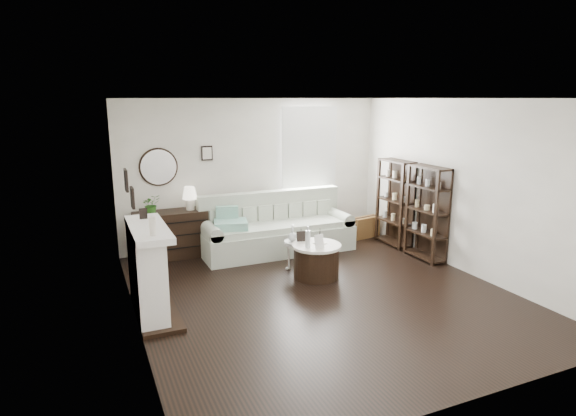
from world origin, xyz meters
name	(u,v)px	position (x,y,z in m)	size (l,w,h in m)	color
room	(291,157)	(0.73, 2.70, 1.60)	(5.50, 5.50, 5.50)	black
fireplace	(148,274)	(-2.32, 0.30, 0.54)	(0.50, 1.40, 1.84)	white
shelf_unit_far	(395,203)	(2.33, 1.55, 0.80)	(0.30, 0.80, 1.60)	black
shelf_unit_near	(427,213)	(2.33, 0.65, 0.80)	(0.30, 0.80, 1.60)	black
sofa	(276,232)	(0.15, 2.08, 0.35)	(2.70, 0.93, 1.05)	beige
quilt	(231,225)	(-0.73, 1.95, 0.61)	(0.55, 0.45, 0.14)	#25895C
suitcase	(365,227)	(2.10, 2.17, 0.21)	(0.62, 0.21, 0.41)	brown
dresser	(171,234)	(-1.65, 2.47, 0.41)	(1.22, 0.52, 0.81)	black
table_lamp	(190,198)	(-1.29, 2.47, 1.01)	(0.26, 0.26, 0.40)	white
potted_plant	(151,204)	(-1.95, 2.42, 0.98)	(0.30, 0.26, 0.33)	#2A621C
drum_table	(316,260)	(0.22, 0.61, 0.27)	(0.76, 0.76, 0.53)	black
pedestal_table	(297,244)	(0.06, 0.96, 0.46)	(0.41, 0.41, 0.50)	white
eiffel_drum	(320,236)	(0.30, 0.66, 0.63)	(0.12, 0.12, 0.21)	black
bottle_drum	(308,237)	(0.03, 0.52, 0.69)	(0.08, 0.08, 0.33)	silver
card_frame_drum	(319,242)	(0.17, 0.42, 0.63)	(0.16, 0.01, 0.21)	white
eiffel_ped	(301,235)	(0.14, 0.99, 0.58)	(0.10, 0.10, 0.17)	black
flask_ped	(292,233)	(-0.01, 0.98, 0.63)	(0.14, 0.14, 0.26)	silver
card_frame_ped	(301,237)	(0.08, 0.85, 0.59)	(0.14, 0.01, 0.18)	black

